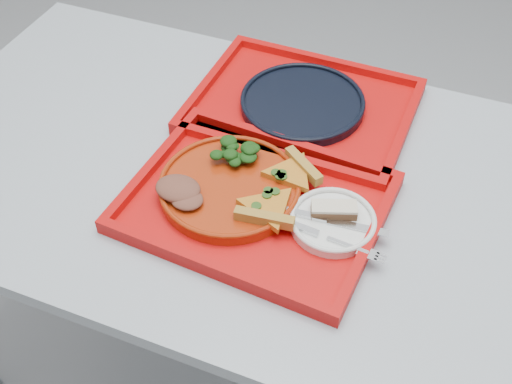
# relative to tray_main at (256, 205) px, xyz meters

# --- Properties ---
(ground) EXTENTS (10.00, 10.00, 0.00)m
(ground) POSITION_rel_tray_main_xyz_m (0.05, 0.08, -0.76)
(ground) COLOR #96999F
(ground) RESTS_ON ground
(table) EXTENTS (1.60, 0.80, 0.75)m
(table) POSITION_rel_tray_main_xyz_m (0.05, 0.08, -0.08)
(table) COLOR #9BA4AD
(table) RESTS_ON ground
(tray_main) EXTENTS (0.47, 0.38, 0.01)m
(tray_main) POSITION_rel_tray_main_xyz_m (0.00, 0.00, 0.00)
(tray_main) COLOR #C10B0A
(tray_main) RESTS_ON table
(tray_far) EXTENTS (0.46, 0.36, 0.01)m
(tray_far) POSITION_rel_tray_main_xyz_m (-0.01, 0.29, 0.00)
(tray_far) COLOR #C10B0A
(tray_far) RESTS_ON table
(dinner_plate) EXTENTS (0.26, 0.26, 0.02)m
(dinner_plate) POSITION_rel_tray_main_xyz_m (-0.06, 0.01, 0.02)
(dinner_plate) COLOR #9D280A
(dinner_plate) RESTS_ON tray_main
(side_plate) EXTENTS (0.15, 0.15, 0.01)m
(side_plate) POSITION_rel_tray_main_xyz_m (0.14, 0.00, 0.01)
(side_plate) COLOR white
(side_plate) RESTS_ON tray_main
(navy_plate) EXTENTS (0.26, 0.26, 0.02)m
(navy_plate) POSITION_rel_tray_main_xyz_m (-0.01, 0.29, 0.01)
(navy_plate) COLOR black
(navy_plate) RESTS_ON tray_far
(pizza_slice_a) EXTENTS (0.12, 0.13, 0.02)m
(pizza_slice_a) POSITION_rel_tray_main_xyz_m (0.03, -0.02, 0.03)
(pizza_slice_a) COLOR gold
(pizza_slice_a) RESTS_ON dinner_plate
(pizza_slice_b) EXTENTS (0.15, 0.15, 0.02)m
(pizza_slice_b) POSITION_rel_tray_main_xyz_m (0.04, 0.07, 0.03)
(pizza_slice_b) COLOR gold
(pizza_slice_b) RESTS_ON dinner_plate
(salad_heap) EXTENTS (0.08, 0.07, 0.04)m
(salad_heap) POSITION_rel_tray_main_xyz_m (-0.07, 0.07, 0.04)
(salad_heap) COLOR black
(salad_heap) RESTS_ON dinner_plate
(meat_portion) EXTENTS (0.08, 0.07, 0.03)m
(meat_portion) POSITION_rel_tray_main_xyz_m (-0.13, -0.04, 0.04)
(meat_portion) COLOR brown
(meat_portion) RESTS_ON dinner_plate
(dessert_bar) EXTENTS (0.09, 0.06, 0.02)m
(dessert_bar) POSITION_rel_tray_main_xyz_m (0.14, 0.01, 0.03)
(dessert_bar) COLOR #4D3019
(dessert_bar) RESTS_ON side_plate
(knife) EXTENTS (0.19, 0.03, 0.01)m
(knife) POSITION_rel_tray_main_xyz_m (0.15, -0.00, 0.02)
(knife) COLOR silver
(knife) RESTS_ON side_plate
(fork) EXTENTS (0.19, 0.04, 0.01)m
(fork) POSITION_rel_tray_main_xyz_m (0.15, -0.04, 0.02)
(fork) COLOR silver
(fork) RESTS_ON side_plate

